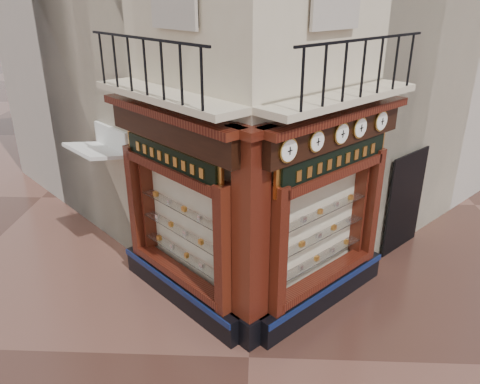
# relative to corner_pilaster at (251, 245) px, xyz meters

# --- Properties ---
(ground) EXTENTS (80.00, 80.00, 0.00)m
(ground) POSITION_rel_corner_pilaster_xyz_m (0.00, -0.50, -1.95)
(ground) COLOR #442720
(ground) RESTS_ON ground
(neighbour_left) EXTENTS (11.31, 11.31, 11.00)m
(neighbour_left) POSITION_rel_corner_pilaster_xyz_m (-2.47, 8.13, 3.55)
(neighbour_left) COLOR #B3AA9C
(neighbour_left) RESTS_ON ground
(neighbour_right) EXTENTS (11.31, 11.31, 11.00)m
(neighbour_right) POSITION_rel_corner_pilaster_xyz_m (2.47, 8.13, 3.55)
(neighbour_right) COLOR #B3AA9C
(neighbour_right) RESTS_ON ground
(shopfront_left) EXTENTS (2.86, 2.86, 3.98)m
(shopfront_left) POSITION_rel_corner_pilaster_xyz_m (-1.41, 1.07, 0.03)
(shopfront_left) COLOR black
(shopfront_left) RESTS_ON ground
(shopfront_right) EXTENTS (2.86, 2.86, 3.98)m
(shopfront_right) POSITION_rel_corner_pilaster_xyz_m (1.41, 1.07, 0.03)
(shopfront_right) COLOR black
(shopfront_right) RESTS_ON ground
(corner_pilaster) EXTENTS (0.85, 0.85, 3.98)m
(corner_pilaster) POSITION_rel_corner_pilaster_xyz_m (0.00, 0.00, 0.00)
(corner_pilaster) COLOR black
(corner_pilaster) RESTS_ON ground
(balcony) EXTENTS (5.94, 2.97, 1.03)m
(balcony) POSITION_rel_corner_pilaster_xyz_m (0.00, 0.99, 2.27)
(balcony) COLOR beige
(balcony) RESTS_ON ground
(clock_a) EXTENTS (0.31, 0.31, 0.39)m
(clock_a) POSITION_rel_corner_pilaster_xyz_m (0.55, -0.05, 1.67)
(clock_a) COLOR gold
(clock_a) RESTS_ON ground
(clock_b) EXTENTS (0.29, 0.29, 0.36)m
(clock_b) POSITION_rel_corner_pilaster_xyz_m (1.03, 0.42, 1.67)
(clock_b) COLOR gold
(clock_b) RESTS_ON ground
(clock_c) EXTENTS (0.31, 0.31, 0.38)m
(clock_c) POSITION_rel_corner_pilaster_xyz_m (1.49, 0.89, 1.67)
(clock_c) COLOR gold
(clock_c) RESTS_ON ground
(clock_d) EXTENTS (0.31, 0.31, 0.39)m
(clock_d) POSITION_rel_corner_pilaster_xyz_m (1.88, 1.27, 1.67)
(clock_d) COLOR gold
(clock_d) RESTS_ON ground
(clock_e) EXTENTS (0.31, 0.31, 0.39)m
(clock_e) POSITION_rel_corner_pilaster_xyz_m (2.35, 1.75, 1.67)
(clock_e) COLOR gold
(clock_e) RESTS_ON ground
(awning) EXTENTS (1.56, 1.56, 0.23)m
(awning) POSITION_rel_corner_pilaster_xyz_m (-3.49, 2.78, -1.95)
(awning) COLOR white
(awning) RESTS_ON ground
(signboard_left) EXTENTS (2.05, 2.05, 0.55)m
(signboard_left) POSITION_rel_corner_pilaster_xyz_m (-1.46, 1.01, 1.15)
(signboard_left) COLOR gold
(signboard_left) RESTS_ON ground
(signboard_right) EXTENTS (2.21, 2.21, 0.59)m
(signboard_right) POSITION_rel_corner_pilaster_xyz_m (1.46, 1.01, 1.15)
(signboard_right) COLOR gold
(signboard_right) RESTS_ON ground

